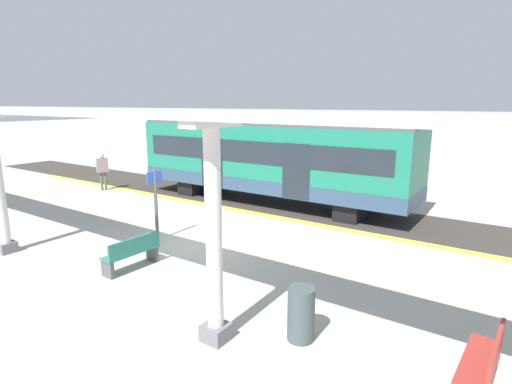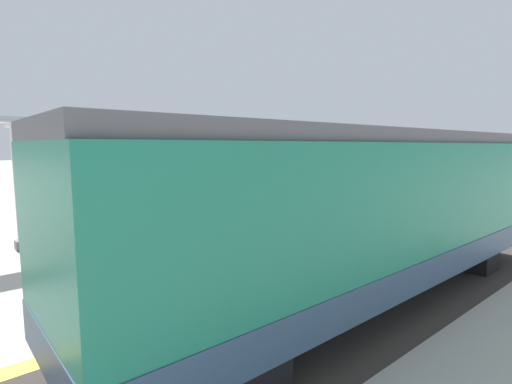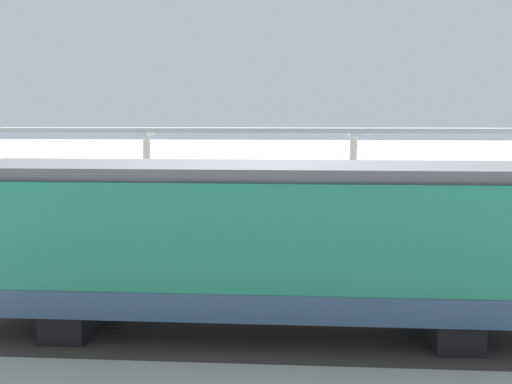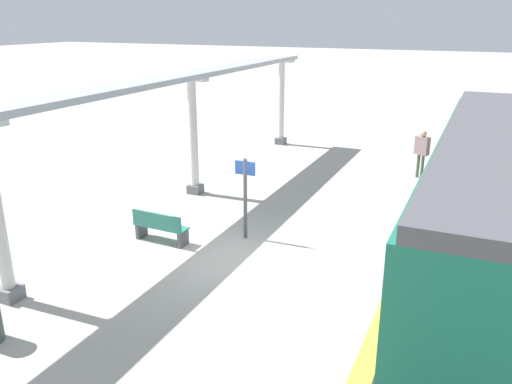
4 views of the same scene
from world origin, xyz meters
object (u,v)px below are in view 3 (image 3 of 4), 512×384
Objects in this scene: train_near_carriage at (259,245)px; canopy_pillar_second at (353,185)px; bench_mid_platform at (30,228)px; platform_info_sign at (277,216)px; bench_near_end at (244,231)px; canopy_pillar_third at (147,183)px; trash_bin at (109,225)px.

canopy_pillar_second is (9.12, -2.89, 0.13)m from train_near_carriage.
bench_mid_platform is at bearing 48.01° from train_near_carriage.
platform_info_sign is (-1.93, -9.00, 0.89)m from bench_mid_platform.
train_near_carriage reaches higher than bench_mid_platform.
canopy_pillar_third is at bearing 71.86° from bench_near_end.
bench_near_end is (7.89, 1.00, -1.39)m from train_near_carriage.
trash_bin is 0.45× the size of platform_info_sign.
canopy_pillar_second is 1.00× the size of canopy_pillar_third.
canopy_pillar_second is 9.02m from trash_bin.
bench_mid_platform is 2.84m from trash_bin.
canopy_pillar_third is at bearing -54.47° from trash_bin.
canopy_pillar_second is at bearing -84.09° from bench_mid_platform.
canopy_pillar_second and canopy_pillar_third have the same top height.
platform_info_sign is at bearing -2.01° from train_near_carriage.
platform_info_sign is at bearing -102.10° from bench_mid_platform.
train_near_carriage is at bearing -144.09° from trash_bin.
train_near_carriage is at bearing -152.47° from canopy_pillar_third.
train_near_carriage is 9.56m from canopy_pillar_second.
canopy_pillar_third reaches higher than platform_info_sign.
bench_near_end is 0.69× the size of platform_info_sign.
canopy_pillar_second is at bearing -84.39° from trash_bin.
canopy_pillar_third is at bearing 57.70° from platform_info_sign.
train_near_carriage is 11.90m from bench_mid_platform.
canopy_pillar_third is 3.94× the size of trash_bin.
trash_bin is (-0.87, 1.22, -1.46)m from canopy_pillar_third.
canopy_pillar_second is at bearing -90.00° from canopy_pillar_third.
canopy_pillar_second is at bearing -40.48° from platform_info_sign.
platform_info_sign is (-1.91, -1.21, 0.89)m from bench_near_end.
trash_bin reaches higher than bench_near_end.
platform_info_sign is at bearing -110.14° from trash_bin.
canopy_pillar_second is 2.54× the size of bench_mid_platform.
train_near_carriage reaches higher than bench_near_end.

